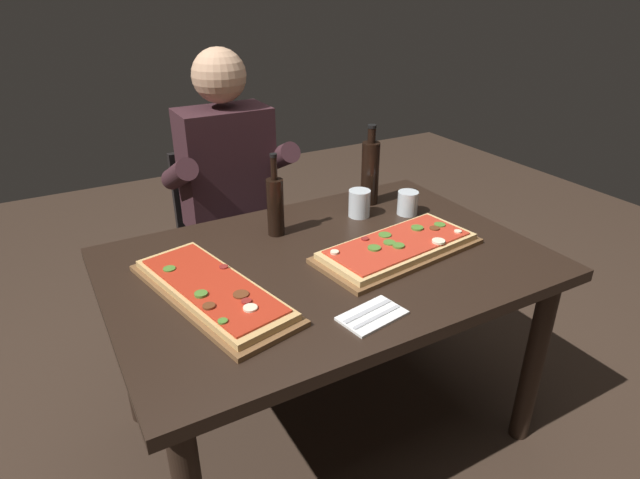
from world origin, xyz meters
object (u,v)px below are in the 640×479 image
pizza_rectangular_front (398,247)px  diner_chair (227,233)px  oil_bottle_amber (370,171)px  tumbler_far_side (408,204)px  seated_diner (232,191)px  wine_bottle_dark (275,205)px  pizza_rectangular_left (212,290)px  tumbler_near_camera (359,203)px  dining_table (327,284)px

pizza_rectangular_front → diner_chair: bearing=106.8°
oil_bottle_amber → tumbler_far_side: (0.07, -0.17, -0.09)m
diner_chair → seated_diner: bearing=-90.0°
wine_bottle_dark → seated_diner: size_ratio=0.23×
pizza_rectangular_left → tumbler_far_side: 0.89m
wine_bottle_dark → tumbler_near_camera: (0.35, -0.01, -0.06)m
wine_bottle_dark → diner_chair: 0.70m
dining_table → pizza_rectangular_front: bearing=-19.0°
tumbler_far_side → diner_chair: bearing=126.6°
pizza_rectangular_front → wine_bottle_dark: (-0.29, 0.33, 0.09)m
wine_bottle_dark → tumbler_near_camera: size_ratio=2.86×
dining_table → tumbler_far_side: size_ratio=15.26×
dining_table → diner_chair: 0.87m
tumbler_far_side → dining_table: bearing=-159.9°
pizza_rectangular_left → tumbler_near_camera: 0.74m
tumbler_near_camera → seated_diner: size_ratio=0.08×
oil_bottle_amber → tumbler_near_camera: (-0.11, -0.09, -0.08)m
dining_table → tumbler_far_side: tumbler_far_side is taller
wine_bottle_dark → diner_chair: size_ratio=0.34×
pizza_rectangular_front → seated_diner: 0.86m
pizza_rectangular_front → diner_chair: 1.01m
pizza_rectangular_front → diner_chair: diner_chair is taller
pizza_rectangular_front → oil_bottle_amber: bearing=68.5°
pizza_rectangular_front → tumbler_near_camera: bearing=80.4°
dining_table → wine_bottle_dark: wine_bottle_dark is taller
pizza_rectangular_left → diner_chair: bearing=68.3°
wine_bottle_dark → tumbler_far_side: 0.54m
pizza_rectangular_front → tumbler_far_side: (0.23, 0.25, 0.02)m
wine_bottle_dark → seated_diner: seated_diner is taller
tumbler_near_camera → tumbler_far_side: tumbler_near_camera is taller
tumbler_near_camera → tumbler_far_side: (0.18, -0.08, -0.01)m
wine_bottle_dark → tumbler_far_side: wine_bottle_dark is taller
pizza_rectangular_front → wine_bottle_dark: bearing=131.3°
pizza_rectangular_left → tumbler_near_camera: bearing=21.7°
dining_table → pizza_rectangular_front: (0.23, -0.08, 0.12)m
wine_bottle_dark → oil_bottle_amber: bearing=10.0°
pizza_rectangular_left → oil_bottle_amber: (0.80, 0.37, 0.12)m
wine_bottle_dark → seated_diner: 0.49m
tumbler_far_side → seated_diner: 0.76m
pizza_rectangular_left → wine_bottle_dark: wine_bottle_dark is taller
tumbler_near_camera → diner_chair: 0.76m
dining_table → tumbler_far_side: 0.51m
pizza_rectangular_front → dining_table: bearing=161.0°
seated_diner → pizza_rectangular_front: bearing=-70.9°
pizza_rectangular_left → wine_bottle_dark: 0.45m
pizza_rectangular_left → wine_bottle_dark: size_ratio=2.14×
seated_diner → dining_table: bearing=-85.9°
tumbler_near_camera → diner_chair: diner_chair is taller
dining_table → oil_bottle_amber: (0.39, 0.34, 0.23)m
tumbler_near_camera → pizza_rectangular_left: bearing=-158.3°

